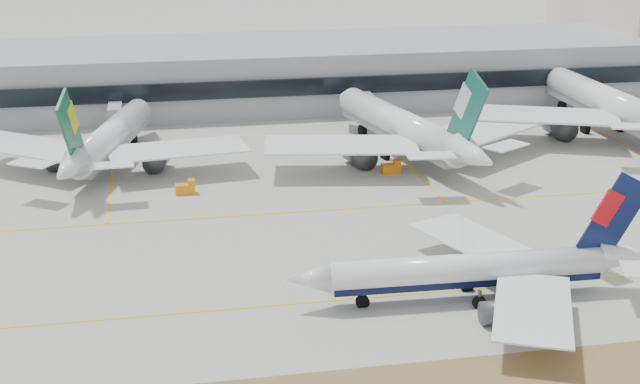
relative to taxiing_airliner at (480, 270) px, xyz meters
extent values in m
plane|color=gray|center=(-23.20, 8.01, -4.13)|extent=(3000.00, 3000.00, 0.00)
cube|color=yellow|center=(-23.20, 3.01, -4.10)|extent=(360.00, 0.45, 0.04)
cube|color=yellow|center=(-23.20, 38.01, -4.10)|extent=(360.00, 0.45, 0.04)
cylinder|color=white|center=(-1.87, 0.06, 0.32)|extent=(37.12, 5.18, 4.05)
cube|color=black|center=(-1.87, 0.06, -0.80)|extent=(36.36, 4.55, 1.82)
cone|color=white|center=(-23.20, 0.71, 0.32)|extent=(5.78, 4.22, 4.05)
cone|color=white|center=(20.74, -0.63, 0.82)|extent=(8.34, 4.30, 4.05)
cube|color=white|center=(3.24, 11.13, -0.29)|extent=(15.48, 21.88, 0.24)
cube|color=white|center=(19.35, 4.67, 1.13)|extent=(5.04, 6.45, 0.16)
cylinder|color=#3F4247|center=(1.05, 7.45, -2.51)|extent=(6.26, 3.22, 3.04)
cube|color=#3F4247|center=(1.05, 7.45, -1.30)|extent=(2.58, 0.38, 1.42)
cube|color=white|center=(2.55, -11.30, -0.29)|extent=(16.40, 21.94, 0.24)
cube|color=white|center=(19.03, -5.84, 1.13)|extent=(5.30, 6.55, 0.16)
cylinder|color=#3F4247|center=(0.59, -7.50, -2.51)|extent=(6.26, 3.22, 3.04)
cube|color=#3F4247|center=(0.59, -7.50, -1.30)|extent=(2.58, 0.38, 1.42)
cube|color=#0A1544|center=(18.17, -0.55, 6.47)|extent=(10.00, 0.67, 12.67)
cube|color=red|center=(17.14, -0.52, 7.84)|extent=(4.53, 0.58, 5.43)
cylinder|color=#3F4247|center=(-15.93, 0.49, -2.92)|extent=(0.49, 0.49, 2.43)
cylinder|color=black|center=(-15.93, 0.49, -3.43)|extent=(1.84, 0.76, 1.82)
cylinder|color=#3F4247|center=(-0.93, -2.60, -2.92)|extent=(0.49, 0.49, 2.43)
cylinder|color=black|center=(-0.93, -2.60, -3.43)|extent=(1.84, 0.76, 1.82)
cylinder|color=#3F4247|center=(-0.76, 2.66, -2.92)|extent=(0.49, 0.49, 2.43)
cylinder|color=black|center=(-0.76, 2.66, -3.43)|extent=(1.84, 0.76, 1.82)
cylinder|color=white|center=(-50.16, 72.62, 1.85)|extent=(15.73, 41.12, 5.44)
cube|color=slate|center=(-50.16, 72.62, 0.35)|extent=(14.73, 40.12, 2.45)
cone|color=white|center=(-44.13, 95.53, 1.85)|extent=(6.86, 7.46, 5.44)
cone|color=white|center=(-56.56, 48.34, 2.53)|extent=(7.58, 10.22, 5.44)
cube|color=white|center=(-37.50, 63.05, 1.03)|extent=(27.39, 15.15, 0.33)
cube|color=white|center=(-49.29, 48.20, 2.93)|extent=(7.82, 4.42, 0.22)
cylinder|color=#3F4247|center=(-41.54, 66.93, -1.96)|extent=(5.69, 7.66, 4.08)
cube|color=#3F4247|center=(-41.54, 66.93, -0.33)|extent=(1.12, 2.86, 1.90)
cube|color=white|center=(-65.89, 70.53, 1.03)|extent=(28.06, 25.20, 0.33)
cube|color=white|center=(-62.95, 51.80, 2.93)|extent=(8.56, 7.48, 0.22)
cylinder|color=#3F4247|center=(-60.47, 71.91, -1.96)|extent=(5.69, 7.66, 4.08)
cube|color=#3F4247|center=(-60.47, 71.91, -0.33)|extent=(1.12, 2.86, 1.90)
cube|color=#0B5031|center=(-55.83, 51.10, 8.98)|extent=(3.37, 11.12, 14.58)
cube|color=gold|center=(-55.54, 52.20, 10.57)|extent=(1.88, 5.11, 6.24)
cylinder|color=#3F4247|center=(-46.18, 87.73, -2.50)|extent=(0.65, 0.65, 3.26)
cylinder|color=black|center=(-46.18, 87.73, -3.18)|extent=(1.54, 2.61, 2.45)
cylinder|color=#3F4247|center=(-53.87, 72.42, -2.50)|extent=(0.65, 0.65, 3.26)
cylinder|color=black|center=(-53.87, 72.42, -3.18)|extent=(1.54, 2.61, 2.45)
cylinder|color=#3F4247|center=(-47.03, 70.62, -2.50)|extent=(0.65, 0.65, 3.26)
cylinder|color=black|center=(-47.03, 70.62, -3.18)|extent=(1.54, 2.61, 2.45)
cylinder|color=white|center=(7.80, 68.08, 2.54)|extent=(15.84, 46.07, 6.06)
cube|color=slate|center=(7.80, 68.08, 0.87)|extent=(14.75, 44.98, 2.73)
cone|color=white|center=(2.09, 93.88, 2.54)|extent=(7.44, 8.15, 6.06)
cone|color=white|center=(13.87, 40.73, 3.29)|extent=(8.12, 11.26, 6.06)
cube|color=white|center=(25.24, 65.05, 1.63)|extent=(31.54, 27.48, 0.36)
cube|color=white|center=(21.15, 44.30, 3.75)|extent=(9.58, 8.15, 0.24)
cylinder|color=#3F4247|center=(19.26, 66.83, -1.71)|extent=(6.09, 8.44, 4.55)
cube|color=#3F4247|center=(19.26, 66.83, 0.11)|extent=(1.13, 3.21, 2.12)
cube|color=white|center=(-6.72, 57.97, 1.63)|extent=(30.91, 17.96, 0.36)
cube|color=white|center=(5.76, 40.89, 3.75)|extent=(8.88, 5.25, 0.24)
cylinder|color=#3F4247|center=(-2.05, 62.11, -1.71)|extent=(6.09, 8.44, 4.55)
cube|color=#3F4247|center=(-2.05, 62.11, 0.11)|extent=(1.13, 3.21, 2.12)
cube|color=#135546|center=(13.18, 43.84, 10.50)|extent=(3.28, 12.50, 16.26)
cube|color=silver|center=(12.90, 45.08, 12.26)|extent=(1.89, 5.73, 6.96)
cylinder|color=#3F4247|center=(4.03, 85.09, -2.31)|extent=(0.73, 0.73, 3.64)
cylinder|color=black|center=(4.03, 85.09, -3.07)|extent=(1.63, 2.89, 2.73)
cylinder|color=#3F4247|center=(4.23, 65.98, -2.31)|extent=(0.73, 0.73, 3.64)
cylinder|color=black|center=(4.23, 65.98, -3.07)|extent=(1.63, 2.89, 2.73)
cylinder|color=#3F4247|center=(11.93, 67.69, -2.31)|extent=(0.73, 0.73, 3.64)
cylinder|color=black|center=(11.93, 67.69, -3.07)|extent=(1.63, 2.89, 2.73)
cylinder|color=white|center=(58.12, 78.95, 3.09)|extent=(7.23, 49.74, 6.57)
cube|color=slate|center=(58.12, 78.95, 1.28)|extent=(6.23, 48.73, 2.96)
cone|color=white|center=(57.74, 107.56, 3.09)|extent=(6.67, 7.67, 6.57)
cube|color=white|center=(40.48, 71.42, 2.11)|extent=(34.62, 24.89, 0.39)
cube|color=white|center=(49.96, 50.56, 4.40)|extent=(10.21, 7.33, 0.26)
cylinder|color=#3F4247|center=(46.35, 74.78, -1.51)|extent=(5.04, 8.34, 4.93)
cube|color=#3F4247|center=(46.35, 74.78, 0.46)|extent=(0.54, 3.45, 2.30)
cylinder|color=#3F4247|center=(57.87, 97.81, -2.16)|extent=(0.79, 0.79, 3.94)
cylinder|color=black|center=(57.87, 97.81, -2.98)|extent=(1.19, 2.97, 2.96)
cylinder|color=#3F4247|center=(53.87, 77.51, -2.16)|extent=(0.79, 0.79, 3.94)
cylinder|color=black|center=(53.87, 77.51, -2.98)|extent=(1.19, 2.97, 2.96)
cylinder|color=#3F4247|center=(62.41, 77.62, -2.16)|extent=(0.79, 0.79, 3.94)
cylinder|color=black|center=(62.41, 77.62, -2.98)|extent=(1.19, 2.97, 2.96)
cube|color=gray|center=(-23.20, 123.01, 3.37)|extent=(280.00, 42.00, 15.00)
cube|color=black|center=(-23.20, 101.51, 3.82)|extent=(280.00, 1.20, 4.00)
cube|color=beige|center=(86.80, 143.01, 9.97)|extent=(2.00, 57.00, 27.90)
cube|color=orange|center=(-36.83, 51.26, -3.23)|extent=(3.50, 2.00, 1.80)
cube|color=orange|center=(-35.63, 51.26, -2.03)|extent=(1.20, 1.80, 1.00)
cylinder|color=black|center=(-38.03, 50.46, -3.78)|extent=(0.70, 0.30, 0.70)
cylinder|color=black|center=(-38.03, 52.06, -3.78)|extent=(0.70, 0.30, 0.70)
cylinder|color=black|center=(-35.63, 50.46, -3.78)|extent=(0.70, 0.30, 0.70)
cylinder|color=black|center=(-35.63, 52.06, -3.78)|extent=(0.70, 0.30, 0.70)
cube|color=orange|center=(2.92, 56.51, -3.23)|extent=(3.50, 2.00, 1.80)
cube|color=orange|center=(4.12, 56.51, -2.03)|extent=(1.20, 1.80, 1.00)
cylinder|color=black|center=(1.72, 55.71, -3.78)|extent=(0.70, 0.30, 0.70)
cylinder|color=black|center=(1.72, 57.31, -3.78)|extent=(0.70, 0.30, 0.70)
cylinder|color=black|center=(4.12, 55.71, -3.78)|extent=(0.70, 0.30, 0.70)
cylinder|color=black|center=(4.12, 57.31, -3.78)|extent=(0.70, 0.30, 0.70)
camera|label=1|loc=(-41.16, -102.77, 47.84)|focal=50.00mm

